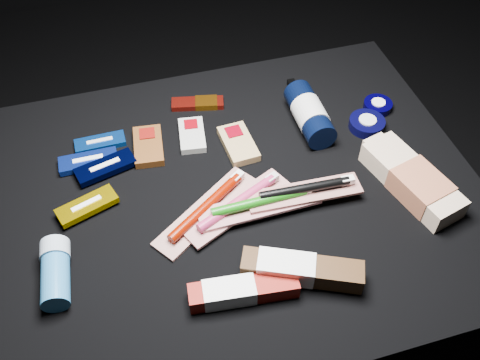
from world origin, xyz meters
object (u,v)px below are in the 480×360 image
object	(u,v)px
deodorant_stick	(55,272)
toothpaste_carton_red	(239,291)
lotion_bottle	(309,114)
bodywash_bottle	(413,181)

from	to	relation	value
deodorant_stick	toothpaste_carton_red	world-z (taller)	deodorant_stick
toothpaste_carton_red	deodorant_stick	bearing A→B (deg)	164.21
lotion_bottle	deodorant_stick	bearing A→B (deg)	-155.69
lotion_bottle	toothpaste_carton_red	distance (m)	0.45
bodywash_bottle	deodorant_stick	world-z (taller)	deodorant_stick
lotion_bottle	deodorant_stick	world-z (taller)	lotion_bottle
toothpaste_carton_red	bodywash_bottle	bearing A→B (deg)	25.24
lotion_bottle	toothpaste_carton_red	xyz separation A→B (m)	(-0.27, -0.36, -0.02)
deodorant_stick	toothpaste_carton_red	size ratio (longest dim) A/B	0.67
lotion_bottle	bodywash_bottle	distance (m)	0.26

